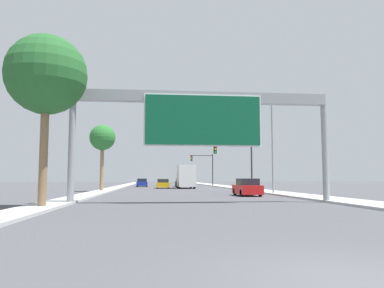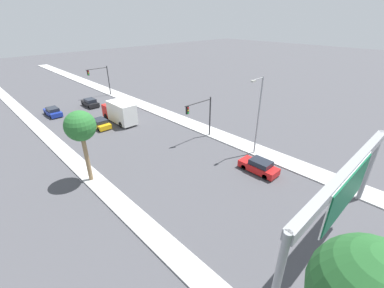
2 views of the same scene
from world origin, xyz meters
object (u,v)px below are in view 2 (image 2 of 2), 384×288
object	(u,v)px
truck_box_primary	(120,112)
traffic_light_near_intersection	(202,112)
car_mid_left	(100,123)
car_far_center	(259,166)
palm_tree_background	(80,127)
street_lamp_right	(258,112)
traffic_light_mid_block	(102,77)
car_far_left	(53,112)
car_near_right	(90,103)
sign_gantry	(346,186)

from	to	relation	value
truck_box_primary	traffic_light_near_intersection	distance (m)	14.90
car_mid_left	car_far_center	xyz separation A→B (m)	(7.00, -24.68, 0.05)
palm_tree_background	street_lamp_right	xyz separation A→B (m)	(17.57, -8.68, -0.55)
car_far_center	traffic_light_mid_block	distance (m)	40.78
car_far_left	traffic_light_mid_block	distance (m)	13.75
truck_box_primary	palm_tree_background	bearing A→B (deg)	-130.46
car_near_right	traffic_light_near_intersection	xyz separation A→B (m)	(5.14, -25.31, 3.29)
car_mid_left	palm_tree_background	world-z (taller)	palm_tree_background
truck_box_primary	street_lamp_right	bearing A→B (deg)	-72.91
street_lamp_right	car_far_left	bearing A→B (deg)	112.62
car_near_right	street_lamp_right	size ratio (longest dim) A/B	0.43
palm_tree_background	car_mid_left	bearing A→B (deg)	60.43
traffic_light_mid_block	truck_box_primary	bearing A→B (deg)	-108.04
palm_tree_background	car_far_center	bearing A→B (deg)	-38.62
sign_gantry	car_mid_left	size ratio (longest dim) A/B	3.92
traffic_light_mid_block	palm_tree_background	xyz separation A→B (m)	(-16.23, -29.04, 1.94)
traffic_light_mid_block	street_lamp_right	size ratio (longest dim) A/B	0.64
car_far_left	car_far_center	size ratio (longest dim) A/B	1.01
street_lamp_right	car_near_right	bearing A→B (deg)	101.33
truck_box_primary	street_lamp_right	distance (m)	22.86
sign_gantry	car_far_left	distance (m)	45.66
car_far_center	palm_tree_background	bearing A→B (deg)	141.38
sign_gantry	palm_tree_background	distance (m)	23.01
car_near_right	palm_tree_background	world-z (taller)	palm_tree_background
car_near_right	traffic_light_mid_block	xyz separation A→B (m)	(5.28, 4.69, 3.57)
car_far_left	palm_tree_background	size ratio (longest dim) A/B	0.57
sign_gantry	truck_box_primary	distance (m)	34.19
car_far_left	truck_box_primary	world-z (taller)	truck_box_primary
sign_gantry	palm_tree_background	world-z (taller)	palm_tree_background
traffic_light_near_intersection	traffic_light_mid_block	xyz separation A→B (m)	(0.13, 30.00, 0.28)
car_near_right	truck_box_primary	bearing A→B (deg)	-90.00
sign_gantry	car_mid_left	distance (m)	34.63
car_near_right	palm_tree_background	bearing A→B (deg)	-114.22
traffic_light_near_intersection	traffic_light_mid_block	distance (m)	30.00
sign_gantry	truck_box_primary	world-z (taller)	sign_gantry
car_far_left	street_lamp_right	distance (m)	35.76
car_near_right	traffic_light_near_intersection	size ratio (longest dim) A/B	0.72
street_lamp_right	traffic_light_near_intersection	bearing A→B (deg)	100.82
palm_tree_background	street_lamp_right	world-z (taller)	street_lamp_right
palm_tree_background	car_near_right	bearing A→B (deg)	65.78
car_mid_left	street_lamp_right	distance (m)	24.57
truck_box_primary	palm_tree_background	size ratio (longest dim) A/B	0.95
traffic_light_mid_block	car_far_left	bearing A→B (deg)	-157.68
palm_tree_background	truck_box_primary	bearing A→B (deg)	49.54
car_far_left	car_far_center	xyz separation A→B (m)	(10.50, -35.55, 0.03)
car_far_left	car_near_right	world-z (taller)	car_near_right
car_far_center	truck_box_primary	xyz separation A→B (m)	(-3.50, 24.39, 1.05)
traffic_light_near_intersection	street_lamp_right	distance (m)	8.04
truck_box_primary	traffic_light_near_intersection	bearing A→B (deg)	-69.56
sign_gantry	car_far_left	world-z (taller)	sign_gantry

